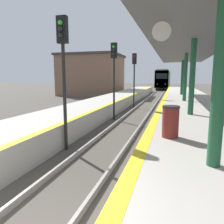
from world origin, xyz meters
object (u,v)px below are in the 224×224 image
(train, at_px, (164,79))
(signal_far, at_px, (134,70))
(signal_mid, at_px, (114,67))
(trash_bin, at_px, (170,122))
(signal_near, at_px, (63,59))

(train, xyz_separation_m, signal_far, (-0.99, -35.76, 1.06))
(signal_mid, relative_size, trash_bin, 5.15)
(signal_near, xyz_separation_m, trash_bin, (3.67, -0.67, -1.87))
(trash_bin, bearing_deg, signal_far, 104.52)
(train, xyz_separation_m, signal_mid, (-1.19, -41.75, 1.06))
(train, height_order, signal_mid, signal_mid)
(train, bearing_deg, signal_mid, -91.63)
(signal_mid, xyz_separation_m, trash_bin, (3.47, -6.66, -1.87))
(signal_mid, relative_size, signal_far, 1.00)
(signal_far, relative_size, trash_bin, 5.15)
(train, bearing_deg, signal_far, -91.59)
(signal_mid, distance_m, trash_bin, 7.74)
(train, height_order, signal_near, signal_near)
(signal_near, distance_m, trash_bin, 4.18)
(train, distance_m, trash_bin, 48.48)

